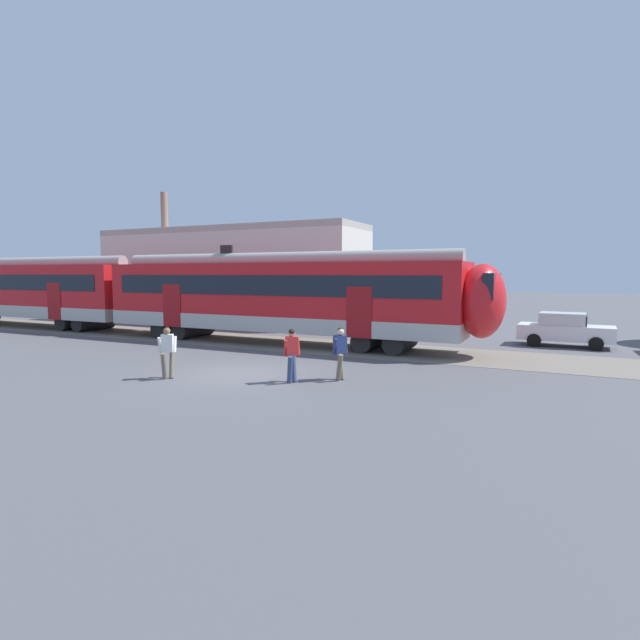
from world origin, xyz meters
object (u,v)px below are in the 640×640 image
at_px(pedestrian_navy, 340,349).
at_px(pedestrian_red, 292,352).
at_px(commuter_train, 141,293).
at_px(parked_car_white, 565,329).
at_px(pedestrian_white, 167,349).

bearing_deg(pedestrian_navy, pedestrian_red, -140.82).
xyz_separation_m(pedestrian_red, pedestrian_navy, (1.18, 0.97, 0.03)).
relative_size(commuter_train, pedestrian_navy, 22.83).
height_order(pedestrian_navy, parked_car_white, pedestrian_navy).
bearing_deg(pedestrian_navy, pedestrian_white, -156.50).
distance_m(pedestrian_white, pedestrian_red, 4.01).
bearing_deg(pedestrian_red, pedestrian_navy, 39.18).
bearing_deg(commuter_train, pedestrian_navy, -23.15).
distance_m(commuter_train, pedestrian_white, 12.94).
bearing_deg(commuter_train, pedestrian_red, -28.21).
bearing_deg(pedestrian_red, parked_car_white, 58.00).
distance_m(pedestrian_white, parked_car_white, 17.50).
xyz_separation_m(commuter_train, pedestrian_white, (9.70, -8.47, -1.29)).
distance_m(commuter_train, pedestrian_red, 15.40).
xyz_separation_m(commuter_train, pedestrian_navy, (14.71, -6.29, -1.26)).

